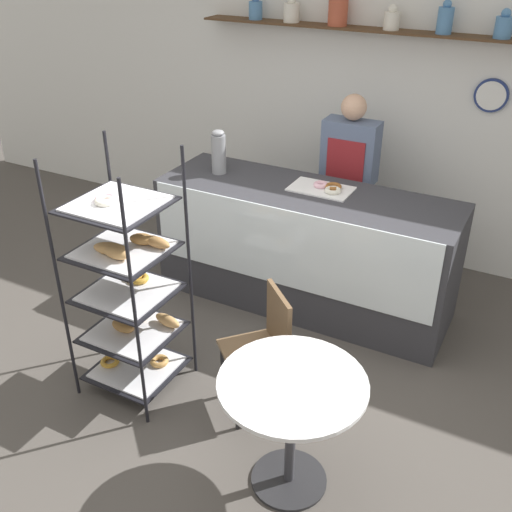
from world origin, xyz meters
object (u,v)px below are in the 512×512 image
object	(u,v)px
person_worker	(348,181)
cafe_table	(292,407)
pastry_rack	(129,289)
cafe_chair	(265,340)
donut_tray_counter	(325,188)
coffee_carafe	(219,152)

from	to	relation	value
person_worker	cafe_table	world-z (taller)	person_worker
cafe_table	pastry_rack	bearing A→B (deg)	167.39
pastry_rack	cafe_chair	xyz separation A→B (m)	(0.89, 0.21, -0.24)
pastry_rack	person_worker	world-z (taller)	pastry_rack
pastry_rack	cafe_table	size ratio (longest dim) A/B	2.12
cafe_chair	donut_tray_counter	distance (m)	1.48
cafe_table	cafe_chair	xyz separation A→B (m)	(-0.42, 0.51, -0.04)
person_worker	cafe_table	xyz separation A→B (m)	(0.61, -2.44, -0.32)
cafe_chair	donut_tray_counter	size ratio (longest dim) A/B	1.78
donut_tray_counter	pastry_rack	bearing A→B (deg)	-114.05
person_worker	coffee_carafe	xyz separation A→B (m)	(-0.93, -0.62, 0.30)
cafe_table	coffee_carafe	bearing A→B (deg)	130.17
pastry_rack	coffee_carafe	size ratio (longest dim) A/B	4.64
pastry_rack	cafe_chair	bearing A→B (deg)	13.43
person_worker	cafe_chair	size ratio (longest dim) A/B	1.89
cafe_chair	coffee_carafe	distance (m)	1.85
pastry_rack	cafe_chair	size ratio (longest dim) A/B	1.96
pastry_rack	cafe_chair	world-z (taller)	pastry_rack
person_worker	cafe_table	bearing A→B (deg)	-76.04
coffee_carafe	donut_tray_counter	bearing A→B (deg)	4.22
cafe_table	person_worker	bearing A→B (deg)	103.96
person_worker	cafe_table	size ratio (longest dim) A/B	2.04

